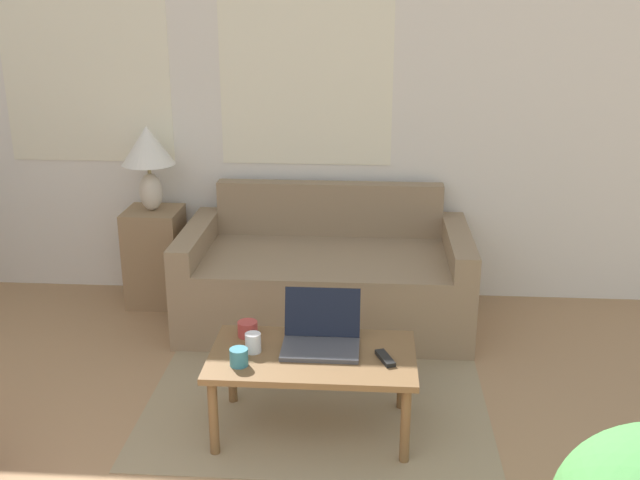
# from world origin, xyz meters

# --- Properties ---
(wall_back) EXTENTS (6.70, 0.06, 2.60)m
(wall_back) POSITION_xyz_m (-0.00, 4.06, 1.31)
(wall_back) COLOR white
(wall_back) RESTS_ON ground_plane
(rug) EXTENTS (1.71, 2.01, 0.01)m
(rug) POSITION_xyz_m (0.81, 2.92, 0.00)
(rug) COLOR #9E8966
(rug) RESTS_ON ground_plane
(couch) EXTENTS (1.74, 0.91, 0.80)m
(couch) POSITION_xyz_m (0.79, 3.58, 0.27)
(couch) COLOR #937A5B
(couch) RESTS_ON ground_plane
(side_table) EXTENTS (0.35, 0.35, 0.64)m
(side_table) POSITION_xyz_m (-0.35, 3.78, 0.32)
(side_table) COLOR #937551
(side_table) RESTS_ON ground_plane
(table_lamp) EXTENTS (0.34, 0.34, 0.54)m
(table_lamp) POSITION_xyz_m (-0.35, 3.78, 1.01)
(table_lamp) COLOR beige
(table_lamp) RESTS_ON side_table
(coffee_table) EXTENTS (0.95, 0.55, 0.40)m
(coffee_table) POSITION_xyz_m (0.81, 2.32, 0.35)
(coffee_table) COLOR brown
(coffee_table) RESTS_ON ground_plane
(laptop) EXTENTS (0.36, 0.30, 0.25)m
(laptop) POSITION_xyz_m (0.84, 2.40, 0.46)
(laptop) COLOR #47474C
(laptop) RESTS_ON coffee_table
(cup_navy) EXTENTS (0.07, 0.07, 0.09)m
(cup_navy) POSITION_xyz_m (0.53, 2.32, 0.45)
(cup_navy) COLOR white
(cup_navy) RESTS_ON coffee_table
(cup_yellow) EXTENTS (0.08, 0.08, 0.08)m
(cup_yellow) POSITION_xyz_m (0.49, 2.19, 0.44)
(cup_yellow) COLOR teal
(cup_yellow) RESTS_ON coffee_table
(cup_white) EXTENTS (0.10, 0.10, 0.07)m
(cup_white) POSITION_xyz_m (0.48, 2.48, 0.44)
(cup_white) COLOR #B23D38
(cup_white) RESTS_ON coffee_table
(tv_remote) EXTENTS (0.09, 0.16, 0.02)m
(tv_remote) POSITION_xyz_m (1.14, 2.28, 0.41)
(tv_remote) COLOR black
(tv_remote) RESTS_ON coffee_table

